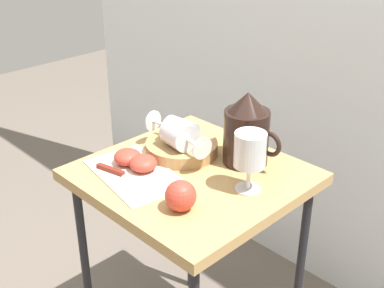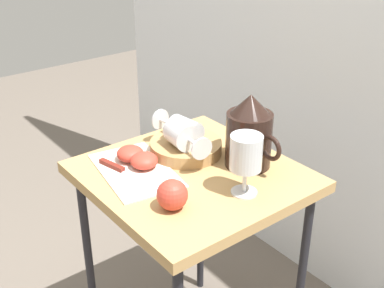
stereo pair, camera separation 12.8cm
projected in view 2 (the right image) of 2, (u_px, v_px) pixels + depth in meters
name	position (u px, v px, depth m)	size (l,w,h in m)	color
table	(192.00, 193.00, 1.34)	(0.53, 0.51, 0.66)	tan
linen_napkin	(136.00, 170.00, 1.31)	(0.28, 0.17, 0.00)	silver
basket_tray	(186.00, 147.00, 1.40)	(0.20, 0.20, 0.04)	#AD8451
pitcher	(249.00, 138.00, 1.31)	(0.17, 0.12, 0.20)	black
wine_glass_upright	(246.00, 156.00, 1.18)	(0.08, 0.08, 0.15)	silver
wine_glass_tipped_near	(184.00, 130.00, 1.38)	(0.15, 0.08, 0.07)	silver
wine_glass_tipped_far	(183.00, 135.00, 1.34)	(0.15, 0.09, 0.08)	silver
apple_half_left	(130.00, 154.00, 1.35)	(0.07, 0.07, 0.04)	#CC3D2D
apple_half_right	(144.00, 161.00, 1.32)	(0.07, 0.07, 0.04)	#CC3D2D
apple_whole	(172.00, 195.00, 1.15)	(0.07, 0.07, 0.07)	#CC3D2D
knife	(122.00, 170.00, 1.30)	(0.22, 0.06, 0.01)	silver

